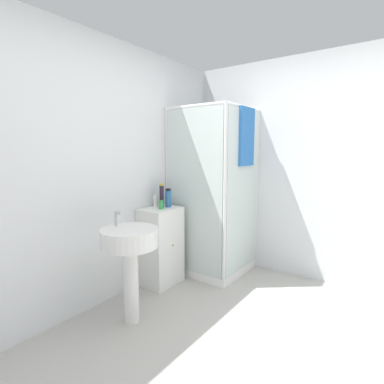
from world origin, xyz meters
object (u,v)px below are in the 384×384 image
object	(u,v)px
shampoo_bottle_tall_black	(162,196)
lotion_bottle_white	(156,201)
soap_dispenser	(161,204)
shampoo_bottle_blue	(168,198)
sink	(130,249)

from	to	relation	value
shampoo_bottle_tall_black	lotion_bottle_white	world-z (taller)	shampoo_bottle_tall_black
shampoo_bottle_tall_black	lotion_bottle_white	distance (m)	0.10
soap_dispenser	lotion_bottle_white	xyz separation A→B (m)	(0.06, 0.13, 0.01)
soap_dispenser	shampoo_bottle_blue	distance (m)	0.15
soap_dispenser	shampoo_bottle_blue	size ratio (longest dim) A/B	0.63
sink	shampoo_bottle_blue	world-z (taller)	shampoo_bottle_blue
shampoo_bottle_blue	lotion_bottle_white	distance (m)	0.14
soap_dispenser	shampoo_bottle_tall_black	world-z (taller)	shampoo_bottle_tall_black
sink	shampoo_bottle_tall_black	bearing A→B (deg)	22.84
soap_dispenser	lotion_bottle_white	world-z (taller)	lotion_bottle_white
shampoo_bottle_tall_black	lotion_bottle_white	size ratio (longest dim) A/B	1.69
shampoo_bottle_blue	soap_dispenser	bearing A→B (deg)	-173.08
sink	soap_dispenser	size ratio (longest dim) A/B	7.42
sink	shampoo_bottle_tall_black	distance (m)	0.89
sink	soap_dispenser	xyz separation A→B (m)	(0.68, 0.26, 0.25)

